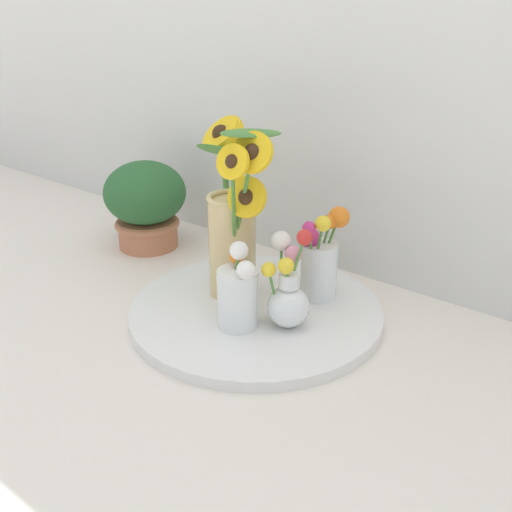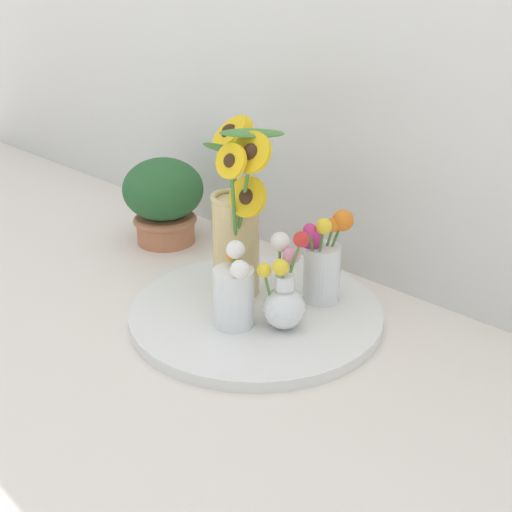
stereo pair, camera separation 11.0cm
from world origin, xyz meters
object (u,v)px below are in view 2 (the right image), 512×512
at_px(vase_bulb_right, 284,294).
at_px(vase_small_back, 323,262).
at_px(serving_tray, 256,312).
at_px(vase_small_center, 234,292).
at_px(mason_jar_sunflowers, 237,220).
at_px(potted_plant, 164,198).

bearing_deg(vase_bulb_right, vase_small_back, 96.08).
xyz_separation_m(serving_tray, vase_small_center, (0.02, -0.07, 0.08)).
height_order(vase_bulb_right, vase_small_back, vase_small_back).
bearing_deg(vase_bulb_right, vase_small_center, -138.33).
xyz_separation_m(mason_jar_sunflowers, vase_bulb_right, (0.16, -0.04, -0.09)).
distance_m(serving_tray, mason_jar_sunflowers, 0.18).
distance_m(vase_small_center, potted_plant, 0.48).
distance_m(vase_small_back, potted_plant, 0.49).
bearing_deg(vase_small_back, mason_jar_sunflowers, -148.85).
distance_m(vase_bulb_right, vase_small_back, 0.13).
height_order(vase_small_back, potted_plant, potted_plant).
height_order(vase_small_center, potted_plant, potted_plant).
bearing_deg(serving_tray, vase_small_back, 58.12).
bearing_deg(potted_plant, vase_small_back, 0.12).
relative_size(vase_small_back, potted_plant, 0.87).
bearing_deg(vase_small_back, vase_small_center, -105.98).
bearing_deg(mason_jar_sunflowers, potted_plant, 165.97).
bearing_deg(vase_small_center, mason_jar_sunflowers, 133.78).
bearing_deg(serving_tray, vase_bulb_right, -9.36).
xyz_separation_m(mason_jar_sunflowers, potted_plant, (-0.35, 0.09, -0.06)).
xyz_separation_m(vase_bulb_right, potted_plant, (-0.50, 0.12, 0.03)).
xyz_separation_m(mason_jar_sunflowers, vase_small_back, (0.14, 0.09, -0.07)).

